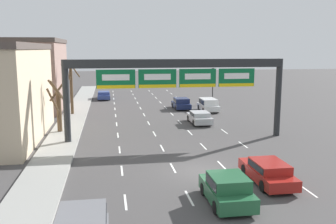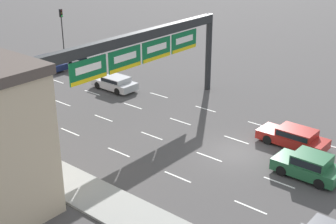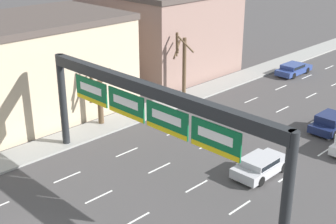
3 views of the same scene
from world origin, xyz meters
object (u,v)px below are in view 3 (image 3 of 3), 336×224
car_blue (293,69)px  tree_bare_second (98,95)px  sign_gantry (149,108)px  car_navy (331,122)px  tree_bare_closest (183,62)px  car_silver (260,165)px

car_blue → tree_bare_second: size_ratio=0.97×
sign_gantry → car_navy: (3.49, 16.02, -4.65)m
tree_bare_closest → tree_bare_second: size_ratio=1.21×
car_navy → car_silver: 9.67m
car_blue → sign_gantry: bearing=-76.6°
sign_gantry → car_silver: size_ratio=4.39×
sign_gantry → car_navy: 17.04m
tree_bare_closest → tree_bare_second: (-0.25, -9.47, -0.86)m
tree_bare_second → sign_gantry: bearing=-21.4°
sign_gantry → car_silver: bearing=60.8°
car_silver → sign_gantry: bearing=-119.2°
tree_bare_closest → car_navy: bearing=10.7°
car_blue → tree_bare_closest: size_ratio=0.80×
sign_gantry → car_blue: bearing=103.4°
sign_gantry → tree_bare_second: (-10.23, 4.00, -2.88)m
car_blue → tree_bare_second: bearing=-99.4°
sign_gantry → car_navy: bearing=77.7°
sign_gantry → tree_bare_closest: (-9.99, 13.47, -2.02)m
car_silver → tree_bare_closest: 15.53m
tree_bare_closest → sign_gantry: bearing=-53.4°
car_blue → tree_bare_closest: tree_bare_closest is taller
car_silver → tree_bare_closest: (-13.53, 7.12, 2.70)m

